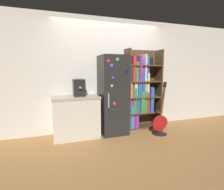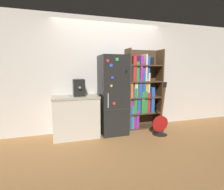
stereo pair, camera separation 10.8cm
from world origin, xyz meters
The scene contains 7 objects.
ground_plane centered at (0.00, 0.00, 0.00)m, with size 16.00×16.00×0.00m, color #A87542.
wall_back centered at (0.00, 0.47, 1.30)m, with size 8.00×0.05×2.60m.
refrigerator centered at (0.00, 0.15, 0.87)m, with size 0.58×0.63×1.73m.
bookshelf centered at (0.73, 0.29, 0.91)m, with size 0.87×0.37×1.90m.
kitchen_counter centered at (-0.82, 0.16, 0.44)m, with size 0.96×0.59×0.88m.
espresso_machine centered at (-0.75, 0.17, 1.05)m, with size 0.23×0.33×0.35m.
guitar centered at (0.96, -0.29, 0.17)m, with size 0.37×0.33×1.17m.
Camera 1 is at (-1.27, -3.49, 1.42)m, focal length 28.00 mm.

